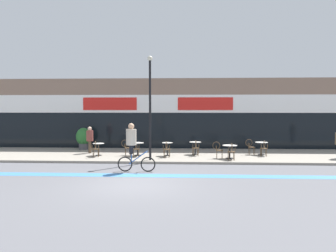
{
  "coord_description": "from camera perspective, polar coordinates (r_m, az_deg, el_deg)",
  "views": [
    {
      "loc": [
        1.86,
        -11.92,
        2.85
      ],
      "look_at": [
        0.96,
        5.42,
        1.88
      ],
      "focal_mm": 35.0,
      "sensor_mm": 36.0,
      "label": 1
    }
  ],
  "objects": [
    {
      "name": "cafe_chair_4_near",
      "position": [
        17.34,
        10.99,
        -4.2
      ],
      "size": [
        0.41,
        0.58,
        0.9
      ],
      "rotation": [
        0.0,
        0.0,
        1.6
      ],
      "color": "#4C3823",
      "rests_on": "sidewalk_slab"
    },
    {
      "name": "cyclist_0",
      "position": [
        14.67,
        -6.22,
        -2.95
      ],
      "size": [
        1.7,
        0.48,
        2.17
      ],
      "rotation": [
        0.0,
        0.0,
        -0.01
      ],
      "color": "black",
      "rests_on": "ground"
    },
    {
      "name": "cafe_chair_3_near",
      "position": [
        18.65,
        4.84,
        -3.63
      ],
      "size": [
        0.43,
        0.59,
        0.9
      ],
      "rotation": [
        0.0,
        0.0,
        1.66
      ],
      "color": "#4C3823",
      "rests_on": "sidewalk_slab"
    },
    {
      "name": "cafe_chair_5_side",
      "position": [
        19.69,
        14.18,
        -3.36
      ],
      "size": [
        0.58,
        0.41,
        0.9
      ],
      "rotation": [
        0.0,
        0.0,
        0.03
      ],
      "color": "#4C3823",
      "rests_on": "sidewalk_slab"
    },
    {
      "name": "sidewalk_slab",
      "position": [
        19.46,
        -2.56,
        -5.05
      ],
      "size": [
        40.0,
        5.5,
        0.12
      ],
      "primitive_type": "cube",
      "color": "gray",
      "rests_on": "ground"
    },
    {
      "name": "planter_pot",
      "position": [
        22.13,
        -14.5,
        -2.01
      ],
      "size": [
        0.96,
        0.96,
        1.42
      ],
      "color": "#4C4C51",
      "rests_on": "sidewalk_slab"
    },
    {
      "name": "cafe_chair_4_side",
      "position": [
        17.88,
        8.71,
        -3.95
      ],
      "size": [
        0.59,
        0.43,
        0.9
      ],
      "rotation": [
        0.0,
        0.0,
        -0.07
      ],
      "color": "#4C3823",
      "rests_on": "sidewalk_slab"
    },
    {
      "name": "cafe_chair_1_side",
      "position": [
        18.92,
        -7.22,
        -3.55
      ],
      "size": [
        0.6,
        0.45,
        0.9
      ],
      "rotation": [
        0.0,
        0.0,
        0.13
      ],
      "color": "#4C3823",
      "rests_on": "sidewalk_slab"
    },
    {
      "name": "bistro_table_2",
      "position": [
        18.66,
        -0.11,
        -3.59
      ],
      "size": [
        0.61,
        0.61,
        0.75
      ],
      "color": "black",
      "rests_on": "sidewalk_slab"
    },
    {
      "name": "ground_plane",
      "position": [
        12.4,
        -5.83,
        -10.12
      ],
      "size": [
        120.0,
        120.0,
        0.0
      ],
      "primitive_type": "plane",
      "color": "#5B5B60"
    },
    {
      "name": "cafe_chair_1_near",
      "position": [
        18.21,
        -5.59,
        -3.8
      ],
      "size": [
        0.44,
        0.59,
        0.9
      ],
      "rotation": [
        0.0,
        0.0,
        1.69
      ],
      "color": "#4C3823",
      "rests_on": "sidewalk_slab"
    },
    {
      "name": "bistro_table_4",
      "position": [
        17.95,
        10.71,
        -3.93
      ],
      "size": [
        0.79,
        0.79,
        0.72
      ],
      "color": "black",
      "rests_on": "sidewalk_slab"
    },
    {
      "name": "lamp_post",
      "position": [
        17.04,
        -3.15,
        4.46
      ],
      "size": [
        0.26,
        0.26,
        5.41
      ],
      "color": "black",
      "rests_on": "sidewalk_slab"
    },
    {
      "name": "pedestrian_far_end",
      "position": [
        20.27,
        -13.46,
        -1.94
      ],
      "size": [
        0.42,
        0.42,
        1.59
      ],
      "rotation": [
        0.0,
        0.0,
        0.03
      ],
      "color": "#4C3D2D",
      "rests_on": "sidewalk_slab"
    },
    {
      "name": "cafe_chair_2_near",
      "position": [
        18.04,
        -0.25,
        -3.86
      ],
      "size": [
        0.44,
        0.59,
        0.9
      ],
      "rotation": [
        0.0,
        0.0,
        1.46
      ],
      "color": "#4C3823",
      "rests_on": "sidewalk_slab"
    },
    {
      "name": "bistro_table_0",
      "position": [
        19.17,
        -12.01,
        -3.57
      ],
      "size": [
        0.65,
        0.65,
        0.7
      ],
      "color": "black",
      "rests_on": "sidewalk_slab"
    },
    {
      "name": "bistro_table_5",
      "position": [
        19.82,
        15.96,
        -3.31
      ],
      "size": [
        0.72,
        0.72,
        0.73
      ],
      "color": "black",
      "rests_on": "sidewalk_slab"
    },
    {
      "name": "bistro_table_3",
      "position": [
        19.27,
        4.76,
        -3.39
      ],
      "size": [
        0.69,
        0.69,
        0.73
      ],
      "color": "black",
      "rests_on": "sidewalk_slab"
    },
    {
      "name": "bike_lane_stripe",
      "position": [
        13.99,
        -4.79,
        -8.56
      ],
      "size": [
        36.0,
        0.7,
        0.01
      ],
      "primitive_type": "cube",
      "color": "#3D7AB7",
      "rests_on": "ground"
    },
    {
      "name": "storefront_facade",
      "position": [
        23.96,
        -1.48,
        2.13
      ],
      "size": [
        40.0,
        4.06,
        4.83
      ],
      "color": "#7F6656",
      "rests_on": "ground"
    },
    {
      "name": "bistro_table_1",
      "position": [
        18.83,
        -5.34,
        -3.54
      ],
      "size": [
        0.71,
        0.71,
        0.74
      ],
      "color": "black",
      "rests_on": "sidewalk_slab"
    },
    {
      "name": "cafe_chair_0_near",
      "position": [
        18.57,
        -12.48,
        -3.73
      ],
      "size": [
        0.45,
        0.6,
        0.9
      ],
      "rotation": [
        0.0,
        0.0,
        1.7
      ],
      "color": "#4C3823",
      "rests_on": "sidewalk_slab"
    },
    {
      "name": "cafe_chair_5_near",
      "position": [
        19.21,
        16.37,
        -3.55
      ],
      "size": [
        0.42,
        0.59,
        0.9
      ],
      "rotation": [
        0.0,
        0.0,
        1.51
      ],
      "color": "#4C3823",
      "rests_on": "sidewalk_slab"
    }
  ]
}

